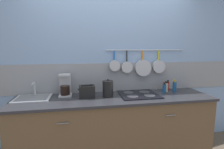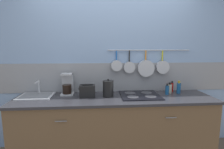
% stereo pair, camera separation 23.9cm
% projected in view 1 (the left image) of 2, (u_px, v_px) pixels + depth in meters
% --- Properties ---
extents(wall_back, '(7.20, 0.15, 2.60)m').
position_uv_depth(wall_back, '(110.00, 67.00, 2.75)').
color(wall_back, '#84A3CC').
rests_on(wall_back, ground_plane).
extents(cabinet_base, '(2.74, 0.65, 0.85)m').
position_uv_depth(cabinet_base, '(115.00, 128.00, 2.52)').
color(cabinet_base, brown).
rests_on(cabinet_base, ground_plane).
extents(countertop, '(2.78, 0.67, 0.03)m').
position_uv_depth(countertop, '(115.00, 98.00, 2.45)').
color(countertop, '#2D2D33').
rests_on(countertop, cabinet_base).
extents(sink_basin, '(0.46, 0.38, 0.21)m').
position_uv_depth(sink_basin, '(33.00, 97.00, 2.38)').
color(sink_basin, '#B7BABF').
rests_on(sink_basin, countertop).
extents(coffee_maker, '(0.18, 0.17, 0.32)m').
position_uv_depth(coffee_maker, '(65.00, 87.00, 2.52)').
color(coffee_maker, '#B7BABF').
rests_on(coffee_maker, countertop).
extents(toaster, '(0.23, 0.15, 0.17)m').
position_uv_depth(toaster, '(87.00, 92.00, 2.43)').
color(toaster, black).
rests_on(toaster, countertop).
extents(kettle, '(0.15, 0.15, 0.26)m').
position_uv_depth(kettle, '(108.00, 89.00, 2.46)').
color(kettle, black).
rests_on(kettle, countertop).
extents(cooktop, '(0.56, 0.52, 0.01)m').
position_uv_depth(cooktop, '(139.00, 94.00, 2.58)').
color(cooktop, black).
rests_on(cooktop, countertop).
extents(bottle_dish_soap, '(0.05, 0.05, 0.16)m').
position_uv_depth(bottle_dish_soap, '(164.00, 88.00, 2.66)').
color(bottle_dish_soap, navy).
rests_on(bottle_dish_soap, countertop).
extents(bottle_olive_oil, '(0.07, 0.07, 0.16)m').
position_uv_depth(bottle_olive_oil, '(166.00, 87.00, 2.75)').
color(bottle_olive_oil, '#BFB799').
rests_on(bottle_olive_oil, countertop).
extents(bottle_sesame_oil, '(0.04, 0.04, 0.17)m').
position_uv_depth(bottle_sesame_oil, '(168.00, 86.00, 2.84)').
color(bottle_sesame_oil, red).
rests_on(bottle_sesame_oil, countertop).
extents(bottle_cooking_wine, '(0.06, 0.06, 0.19)m').
position_uv_depth(bottle_cooking_wine, '(175.00, 86.00, 2.75)').
color(bottle_cooking_wine, navy).
rests_on(bottle_cooking_wine, countertop).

